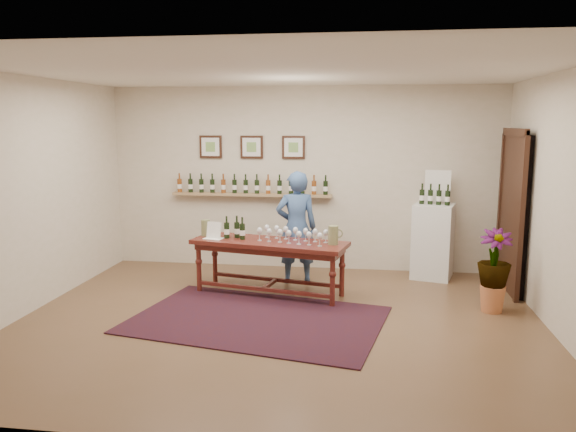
# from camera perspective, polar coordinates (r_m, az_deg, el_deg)

# --- Properties ---
(ground) EXTENTS (6.00, 6.00, 0.00)m
(ground) POSITION_cam_1_polar(r_m,az_deg,el_deg) (6.53, -0.99, -10.73)
(ground) COLOR brown
(ground) RESTS_ON ground
(room_shell) EXTENTS (6.00, 6.00, 6.00)m
(room_shell) POSITION_cam_1_polar(r_m,az_deg,el_deg) (8.07, 16.10, 1.03)
(room_shell) COLOR beige
(room_shell) RESTS_ON ground
(rug) EXTENTS (3.12, 2.38, 0.02)m
(rug) POSITION_cam_1_polar(r_m,az_deg,el_deg) (6.60, -3.16, -10.45)
(rug) COLOR #4B150D
(rug) RESTS_ON ground
(tasting_table) EXTENTS (2.13, 1.06, 0.72)m
(tasting_table) POSITION_cam_1_polar(r_m,az_deg,el_deg) (7.39, -1.90, -3.35)
(tasting_table) COLOR #451611
(tasting_table) RESTS_ON ground
(table_glasses) EXTENTS (1.34, 0.65, 0.18)m
(table_glasses) POSITION_cam_1_polar(r_m,az_deg,el_deg) (7.29, 0.45, -1.92)
(table_glasses) COLOR silver
(table_glasses) RESTS_ON tasting_table
(table_bottles) EXTENTS (0.29, 0.20, 0.29)m
(table_bottles) POSITION_cam_1_polar(r_m,az_deg,el_deg) (7.52, -5.34, -1.19)
(table_bottles) COLOR black
(table_bottles) RESTS_ON tasting_table
(pitcher_left) EXTENTS (0.18, 0.18, 0.22)m
(pitcher_left) POSITION_cam_1_polar(r_m,az_deg,el_deg) (7.74, -8.37, -1.19)
(pitcher_left) COLOR olive
(pitcher_left) RESTS_ON tasting_table
(pitcher_right) EXTENTS (0.17, 0.17, 0.24)m
(pitcher_right) POSITION_cam_1_polar(r_m,az_deg,el_deg) (7.14, 4.61, -1.94)
(pitcher_right) COLOR olive
(pitcher_right) RESTS_ON tasting_table
(menu_card) EXTENTS (0.28, 0.23, 0.22)m
(menu_card) POSITION_cam_1_polar(r_m,az_deg,el_deg) (7.56, -7.54, -1.44)
(menu_card) COLOR white
(menu_card) RESTS_ON tasting_table
(display_pedestal) EXTENTS (0.67, 0.67, 1.09)m
(display_pedestal) POSITION_cam_1_polar(r_m,az_deg,el_deg) (8.46, 14.50, -2.48)
(display_pedestal) COLOR white
(display_pedestal) RESTS_ON ground
(pedestal_bottles) EXTENTS (0.27, 0.14, 0.26)m
(pedestal_bottles) POSITION_cam_1_polar(r_m,az_deg,el_deg) (8.31, 14.68, 2.03)
(pedestal_bottles) COLOR black
(pedestal_bottles) RESTS_ON display_pedestal
(info_sign) EXTENTS (0.36, 0.11, 0.51)m
(info_sign) POSITION_cam_1_polar(r_m,az_deg,el_deg) (8.46, 14.96, 2.97)
(info_sign) COLOR white
(info_sign) RESTS_ON display_pedestal
(potted_plant) EXTENTS (0.48, 0.48, 0.87)m
(potted_plant) POSITION_cam_1_polar(r_m,az_deg,el_deg) (7.16, 20.19, -5.23)
(potted_plant) COLOR #BB6A3E
(potted_plant) RESTS_ON ground
(person) EXTENTS (0.65, 0.50, 1.59)m
(person) POSITION_cam_1_polar(r_m,az_deg,el_deg) (7.89, 0.86, -1.16)
(person) COLOR #385484
(person) RESTS_ON ground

